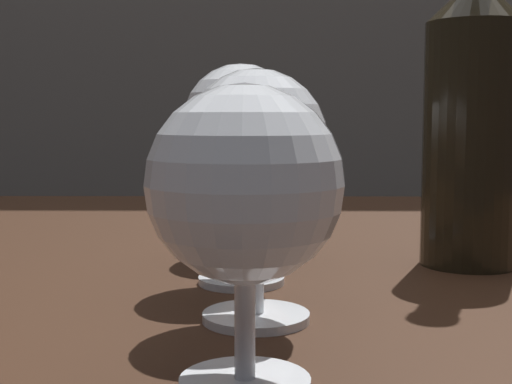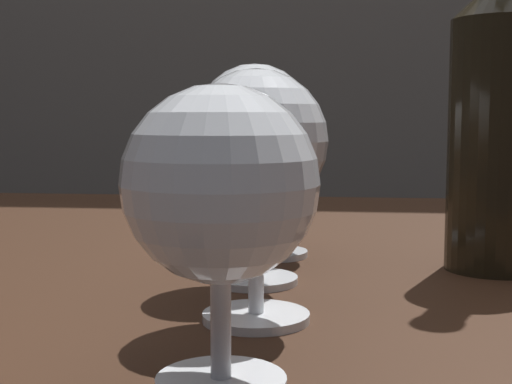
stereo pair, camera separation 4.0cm
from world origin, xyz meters
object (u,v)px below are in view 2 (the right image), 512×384
(wine_bottle, at_px, (499,113))
(wine_glass_chardonnay, at_px, (220,189))
(wine_glass_white, at_px, (256,148))
(wine_glass_port, at_px, (255,130))
(wine_glass_merlot, at_px, (273,154))

(wine_bottle, bearing_deg, wine_glass_chardonnay, -123.07)
(wine_glass_white, relative_size, wine_glass_port, 0.94)
(wine_glass_merlot, relative_size, wine_bottle, 0.42)
(wine_bottle, bearing_deg, wine_glass_merlot, 168.71)
(wine_glass_merlot, bearing_deg, wine_bottle, -11.29)
(wine_glass_chardonnay, bearing_deg, wine_bottle, 56.93)
(wine_glass_chardonnay, bearing_deg, wine_glass_white, 87.93)
(wine_glass_chardonnay, height_order, wine_bottle, wine_bottle)
(wine_glass_white, xyz_separation_m, wine_glass_port, (-0.01, 0.09, 0.01))
(wine_glass_chardonnay, bearing_deg, wine_glass_port, 92.18)
(wine_glass_chardonnay, distance_m, wine_bottle, 0.31)
(wine_glass_chardonnay, height_order, wine_glass_merlot, same)
(wine_glass_white, distance_m, wine_glass_port, 0.09)
(wine_glass_chardonnay, height_order, wine_glass_white, wine_glass_white)
(wine_glass_white, distance_m, wine_bottle, 0.23)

